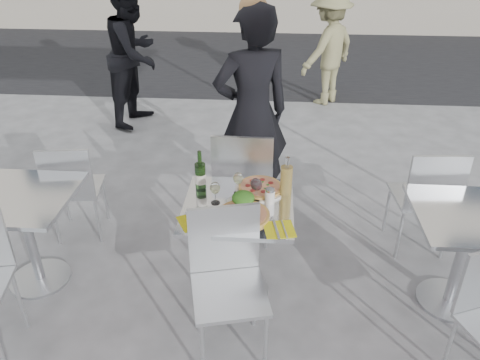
# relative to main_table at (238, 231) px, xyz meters

# --- Properties ---
(ground) EXTENTS (80.00, 80.00, 0.00)m
(ground) POSITION_rel_main_table_xyz_m (0.00, 0.00, -0.54)
(ground) COLOR #606062
(street_asphalt) EXTENTS (24.00, 5.00, 0.00)m
(street_asphalt) POSITION_rel_main_table_xyz_m (0.00, 6.50, -0.54)
(street_asphalt) COLOR black
(street_asphalt) RESTS_ON ground
(main_table) EXTENTS (0.72, 0.72, 0.75)m
(main_table) POSITION_rel_main_table_xyz_m (0.00, 0.00, 0.00)
(main_table) COLOR #B7BABF
(main_table) RESTS_ON ground
(side_table_left) EXTENTS (0.72, 0.72, 0.75)m
(side_table_left) POSITION_rel_main_table_xyz_m (-1.50, 0.00, 0.00)
(side_table_left) COLOR #B7BABF
(side_table_left) RESTS_ON ground
(side_table_right) EXTENTS (0.72, 0.72, 0.75)m
(side_table_right) POSITION_rel_main_table_xyz_m (1.50, 0.00, 0.00)
(side_table_right) COLOR #B7BABF
(side_table_right) RESTS_ON ground
(chair_far) EXTENTS (0.46, 0.48, 1.01)m
(chair_far) POSITION_rel_main_table_xyz_m (-0.01, 0.61, 0.06)
(chair_far) COLOR silver
(chair_far) RESTS_ON ground
(chair_near) EXTENTS (0.52, 0.53, 0.95)m
(chair_near) POSITION_rel_main_table_xyz_m (-0.03, -0.44, 0.02)
(chair_near) COLOR silver
(chair_near) RESTS_ON ground
(side_chair_lfar) EXTENTS (0.45, 0.46, 0.88)m
(side_chair_lfar) POSITION_rel_main_table_xyz_m (-1.38, 0.55, -0.02)
(side_chair_lfar) COLOR silver
(side_chair_lfar) RESTS_ON ground
(side_chair_rfar) EXTENTS (0.46, 0.47, 0.93)m
(side_chair_rfar) POSITION_rel_main_table_xyz_m (1.40, 0.57, 0.01)
(side_chair_rfar) COLOR silver
(side_chair_rfar) RESTS_ON ground
(woman_diner) EXTENTS (0.79, 0.67, 1.85)m
(woman_diner) POSITION_rel_main_table_xyz_m (0.02, 1.15, 0.38)
(woman_diner) COLOR black
(woman_diner) RESTS_ON ground
(pedestrian_a) EXTENTS (0.85, 0.99, 1.78)m
(pedestrian_a) POSITION_rel_main_table_xyz_m (-1.54, 3.12, 0.35)
(pedestrian_a) COLOR black
(pedestrian_a) RESTS_ON ground
(pedestrian_b) EXTENTS (1.10, 1.14, 1.56)m
(pedestrian_b) POSITION_rel_main_table_xyz_m (0.93, 4.04, 0.24)
(pedestrian_b) COLOR #8B8559
(pedestrian_b) RESTS_ON ground
(pizza_near) EXTENTS (0.34, 0.34, 0.02)m
(pizza_near) POSITION_rel_main_table_xyz_m (0.04, -0.13, 0.22)
(pizza_near) COLOR #E9B85B
(pizza_near) RESTS_ON main_table
(pizza_far) EXTENTS (0.35, 0.35, 0.03)m
(pizza_far) POSITION_rel_main_table_xyz_m (0.14, 0.20, 0.23)
(pizza_far) COLOR white
(pizza_far) RESTS_ON main_table
(salad_plate) EXTENTS (0.22, 0.22, 0.09)m
(salad_plate) POSITION_rel_main_table_xyz_m (0.03, 0.01, 0.25)
(salad_plate) COLOR white
(salad_plate) RESTS_ON main_table
(wine_bottle) EXTENTS (0.07, 0.08, 0.29)m
(wine_bottle) POSITION_rel_main_table_xyz_m (-0.27, 0.17, 0.32)
(wine_bottle) COLOR #2D5921
(wine_bottle) RESTS_ON main_table
(carafe) EXTENTS (0.08, 0.08, 0.29)m
(carafe) POSITION_rel_main_table_xyz_m (0.31, 0.14, 0.33)
(carafe) COLOR #DBBD5D
(carafe) RESTS_ON main_table
(sugar_shaker) EXTENTS (0.06, 0.06, 0.11)m
(sugar_shaker) POSITION_rel_main_table_xyz_m (0.20, 0.04, 0.26)
(sugar_shaker) COLOR white
(sugar_shaker) RESTS_ON main_table
(wineglass_white_a) EXTENTS (0.07, 0.07, 0.16)m
(wineglass_white_a) POSITION_rel_main_table_xyz_m (-0.15, 0.01, 0.32)
(wineglass_white_a) COLOR white
(wineglass_white_a) RESTS_ON main_table
(wineglass_white_b) EXTENTS (0.07, 0.07, 0.16)m
(wineglass_white_b) POSITION_rel_main_table_xyz_m (-0.01, 0.15, 0.32)
(wineglass_white_b) COLOR white
(wineglass_white_b) RESTS_ON main_table
(wineglass_red_a) EXTENTS (0.07, 0.07, 0.16)m
(wineglass_red_a) POSITION_rel_main_table_xyz_m (0.11, 0.08, 0.32)
(wineglass_red_a) COLOR white
(wineglass_red_a) RESTS_ON main_table
(wineglass_red_b) EXTENTS (0.07, 0.07, 0.16)m
(wineglass_red_b) POSITION_rel_main_table_xyz_m (0.12, 0.07, 0.32)
(wineglass_red_b) COLOR white
(wineglass_red_b) RESTS_ON main_table
(napkin_left) EXTENTS (0.24, 0.24, 0.01)m
(napkin_left) POSITION_rel_main_table_xyz_m (-0.26, -0.21, 0.21)
(napkin_left) COLOR yellow
(napkin_left) RESTS_ON main_table
(napkin_right) EXTENTS (0.21, 0.21, 0.01)m
(napkin_right) POSITION_rel_main_table_xyz_m (0.27, -0.26, 0.21)
(napkin_right) COLOR yellow
(napkin_right) RESTS_ON main_table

